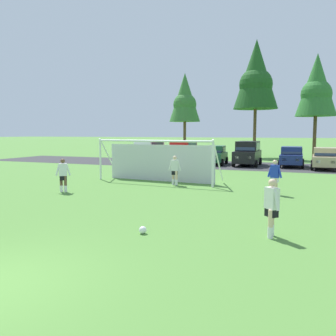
# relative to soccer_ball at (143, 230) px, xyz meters

# --- Properties ---
(ground_plane) EXTENTS (400.00, 400.00, 0.00)m
(ground_plane) POSITION_rel_soccer_ball_xyz_m (-1.30, 10.75, -0.11)
(ground_plane) COLOR #518438
(parking_lot_strip) EXTENTS (52.00, 8.40, 0.01)m
(parking_lot_strip) POSITION_rel_soccer_ball_xyz_m (-1.30, 22.45, -0.11)
(parking_lot_strip) COLOR #333335
(parking_lot_strip) RESTS_ON ground
(soccer_ball) EXTENTS (0.22, 0.22, 0.22)m
(soccer_ball) POSITION_rel_soccer_ball_xyz_m (0.00, 0.00, 0.00)
(soccer_ball) COLOR white
(soccer_ball) RESTS_ON ground
(soccer_goal) EXTENTS (7.53, 2.43, 2.57)m
(soccer_goal) POSITION_rel_soccer_ball_xyz_m (-3.95, 10.27, 1.18)
(soccer_goal) COLOR white
(soccer_goal) RESTS_ON ground
(player_midfield_center) EXTENTS (0.71, 0.35, 1.64)m
(player_midfield_center) POSITION_rel_soccer_ball_xyz_m (2.92, 8.17, 0.71)
(player_midfield_center) COLOR beige
(player_midfield_center) RESTS_ON ground
(player_winger_left) EXTENTS (0.75, 0.33, 1.64)m
(player_winger_left) POSITION_rel_soccer_ball_xyz_m (-2.52, 9.24, 0.71)
(player_winger_left) COLOR beige
(player_winger_left) RESTS_ON ground
(player_winger_right) EXTENTS (0.68, 0.46, 1.64)m
(player_winger_right) POSITION_rel_soccer_ball_xyz_m (-6.81, 5.06, 0.71)
(player_winger_right) COLOR brown
(player_winger_right) RESTS_ON ground
(player_trailing_back) EXTENTS (0.52, 0.64, 1.64)m
(player_trailing_back) POSITION_rel_soccer_ball_xyz_m (3.46, 1.05, 0.71)
(player_trailing_back) COLOR beige
(player_trailing_back) RESTS_ON ground
(parked_car_slot_far_left) EXTENTS (2.26, 4.66, 2.16)m
(parked_car_slot_far_left) POSITION_rel_soccer_ball_xyz_m (-9.81, 21.47, 1.00)
(parked_car_slot_far_left) COLOR silver
(parked_car_slot_far_left) RESTS_ON ground
(parked_car_slot_left) EXTENTS (2.19, 4.63, 2.16)m
(parked_car_slot_left) POSITION_rel_soccer_ball_xyz_m (-6.62, 22.29, 1.00)
(parked_car_slot_left) COLOR red
(parked_car_slot_left) RESTS_ON ground
(parked_car_slot_center_left) EXTENTS (2.26, 4.32, 1.72)m
(parked_car_slot_center_left) POSITION_rel_soccer_ball_xyz_m (-3.65, 22.64, 0.77)
(parked_car_slot_center_left) COLOR #194C2D
(parked_car_slot_center_left) RESTS_ON ground
(parked_car_slot_center) EXTENTS (2.16, 4.61, 2.16)m
(parked_car_slot_center) POSITION_rel_soccer_ball_xyz_m (-0.66, 22.63, 1.00)
(parked_car_slot_center) COLOR black
(parked_car_slot_center) RESTS_ON ground
(parked_car_slot_center_right) EXTENTS (2.10, 4.23, 1.72)m
(parked_car_slot_center_right) POSITION_rel_soccer_ball_xyz_m (3.02, 22.91, 0.77)
(parked_car_slot_center_right) COLOR navy
(parked_car_slot_center_right) RESTS_ON ground
(parked_car_slot_right) EXTENTS (2.06, 4.21, 1.72)m
(parked_car_slot_right) POSITION_rel_soccer_ball_xyz_m (5.58, 21.68, 0.77)
(parked_car_slot_right) COLOR tan
(parked_car_slot_right) RESTS_ON ground
(tree_left_edge) EXTENTS (3.89, 3.89, 10.38)m
(tree_left_edge) POSITION_rel_soccer_ball_xyz_m (-10.35, 33.44, 7.02)
(tree_left_edge) COLOR brown
(tree_left_edge) RESTS_ON ground
(tree_mid_left) EXTENTS (5.14, 5.14, 13.70)m
(tree_mid_left) POSITION_rel_soccer_ball_xyz_m (-1.65, 33.66, 9.32)
(tree_mid_left) COLOR brown
(tree_mid_left) RESTS_ON ground
(tree_center_back) EXTENTS (4.20, 4.20, 11.21)m
(tree_center_back) POSITION_rel_soccer_ball_xyz_m (4.90, 31.85, 7.60)
(tree_center_back) COLOR brown
(tree_center_back) RESTS_ON ground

